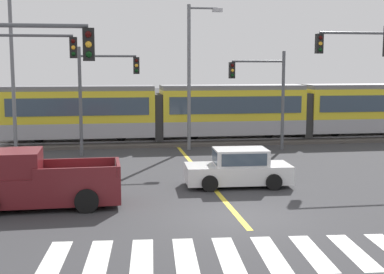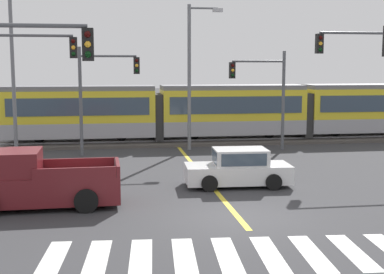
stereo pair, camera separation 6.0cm
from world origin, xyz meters
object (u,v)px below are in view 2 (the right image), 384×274
Objects in this scene: traffic_light_mid_left at (11,77)px; light_rail_tram at (232,110)px; traffic_light_near_left at (3,89)px; street_lamp_centre at (192,68)px; traffic_light_far_right at (265,87)px; sedan_crossing at (238,169)px; traffic_light_far_left at (101,85)px; traffic_light_mid_right at (372,74)px; street_lamp_west at (16,56)px; pickup_truck at (36,183)px.

light_rail_tram is at bearing 38.49° from traffic_light_mid_left.
traffic_light_near_left is 0.78× the size of street_lamp_centre.
traffic_light_mid_left is at bearing -156.50° from traffic_light_far_right.
traffic_light_far_left reaches higher than sedan_crossing.
traffic_light_mid_right is at bearing -64.18° from light_rail_tram.
traffic_light_far_left is 4.86m from street_lamp_west.
pickup_truck is at bearing -73.34° from traffic_light_mid_left.
traffic_light_near_left is (-10.54, -17.93, 2.15)m from light_rail_tram.
traffic_light_far_left reaches higher than traffic_light_far_right.
light_rail_tram is at bearing 115.82° from traffic_light_mid_right.
light_rail_tram is 6.55× the size of sedan_crossing.
pickup_truck is 0.82× the size of traffic_light_mid_right.
street_lamp_west is (-12.62, -3.07, 3.30)m from light_rail_tram.
pickup_truck is at bearing -124.89° from light_rail_tram.
traffic_light_far_left is at bearing 78.81° from pickup_truck.
traffic_light_mid_right is 0.81× the size of street_lamp_centre.
sedan_crossing is 0.79× the size of pickup_truck.
traffic_light_mid_right is (7.17, 3.16, 3.75)m from sedan_crossing.
light_rail_tram is 10.70m from traffic_light_mid_right.
traffic_light_mid_right is 0.70× the size of street_lamp_west.
traffic_light_mid_left is at bearing -141.51° from light_rail_tram.
sedan_crossing is 7.89m from pickup_truck.
street_lamp_west is (-17.16, 6.31, 0.90)m from traffic_light_mid_right.
street_lamp_west reaches higher than sedan_crossing.
light_rail_tram is at bearing 55.11° from pickup_truck.
traffic_light_far_left is 9.13m from traffic_light_far_right.
traffic_light_mid_left is (-9.18, 3.15, 3.64)m from sedan_crossing.
street_lamp_west is at bearing -166.33° from light_rail_tram.
traffic_light_far_right is at bearing 122.58° from traffic_light_mid_right.
sedan_crossing is 0.66× the size of traffic_light_near_left.
sedan_crossing is 0.65× the size of traffic_light_mid_right.
traffic_light_far_left is (2.09, 10.58, 2.95)m from pickup_truck.
traffic_light_mid_left is at bearing 98.46° from traffic_light_near_left.
traffic_light_mid_left is 6.45m from street_lamp_west.
sedan_crossing is 0.65× the size of traffic_light_mid_left.
street_lamp_west is at bearing 101.66° from pickup_truck.
traffic_light_near_left is at bearing -81.54° from traffic_light_mid_left.
traffic_light_mid_right is (12.68, -5.30, 0.65)m from traffic_light_far_left.
pickup_truck is 16.09m from traffic_light_mid_right.
street_lamp_centre is (8.80, 6.47, 0.32)m from traffic_light_mid_left.
traffic_light_mid_left reaches higher than traffic_light_far_right.
traffic_light_mid_left is 1.17× the size of traffic_light_far_right.
traffic_light_far_left is at bearing 80.15° from traffic_light_near_left.
pickup_truck is at bearing -78.34° from street_lamp_west.
traffic_light_far_left reaches higher than light_rail_tram.
street_lamp_west is at bearing 167.22° from traffic_light_far_left.
street_lamp_west is (-2.39, 11.60, 4.51)m from pickup_truck.
street_lamp_west reaches higher than traffic_light_mid_right.
pickup_truck is 6.53m from traffic_light_mid_left.
traffic_light_near_left is at bearing -150.46° from traffic_light_mid_right.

